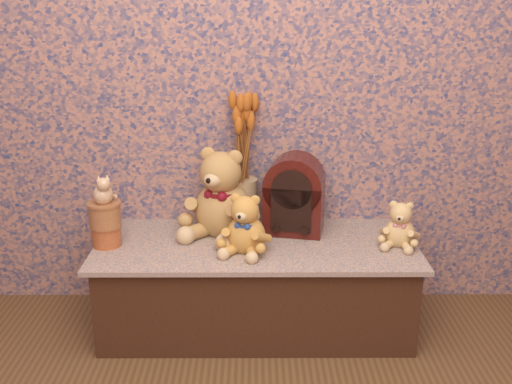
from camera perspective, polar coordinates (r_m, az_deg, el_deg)
display_shelf at (r=2.58m, az=-0.00°, el=-8.90°), size 1.34×0.57×0.39m
teddy_large at (r=2.53m, az=-3.20°, el=0.37°), size 0.46×0.49×0.41m
teddy_medium at (r=2.37m, az=-0.98°, el=-2.76°), size 0.27×0.30×0.26m
teddy_small at (r=2.50m, az=13.75°, el=-2.79°), size 0.22×0.24×0.21m
cathedral_radio at (r=2.56m, az=3.72°, el=-0.17°), size 0.28×0.23×0.35m
ceramic_vase at (r=2.64m, az=-1.29°, el=-1.04°), size 0.16×0.16×0.22m
dried_stalks at (r=2.55m, az=-1.35°, el=5.99°), size 0.24×0.24×0.44m
biscuit_tin_lower at (r=2.53m, az=-14.20°, el=-4.12°), size 0.14×0.14×0.09m
biscuit_tin_upper at (r=2.49m, az=-14.37°, el=-2.13°), size 0.17×0.17×0.10m
cat_figurine at (r=2.46m, az=-14.58°, el=0.39°), size 0.13×0.13×0.13m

